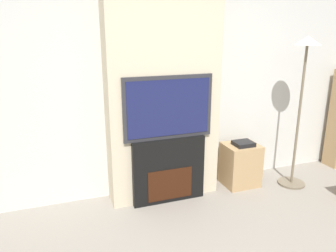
{
  "coord_description": "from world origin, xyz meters",
  "views": [
    {
      "loc": [
        -1.13,
        -1.47,
        1.86
      ],
      "look_at": [
        0.0,
        1.68,
        0.87
      ],
      "focal_mm": 35.0,
      "sensor_mm": 36.0,
      "label": 1
    }
  ],
  "objects_px": {
    "fireplace": "(168,170)",
    "floor_lamp": "(303,81)",
    "television": "(168,108)",
    "media_stand": "(240,164)"
  },
  "relations": [
    {
      "from": "fireplace",
      "to": "television",
      "type": "relative_size",
      "value": 0.84
    },
    {
      "from": "television",
      "to": "fireplace",
      "type": "bearing_deg",
      "value": 90.0
    },
    {
      "from": "television",
      "to": "floor_lamp",
      "type": "height_order",
      "value": "floor_lamp"
    },
    {
      "from": "floor_lamp",
      "to": "media_stand",
      "type": "height_order",
      "value": "floor_lamp"
    },
    {
      "from": "fireplace",
      "to": "media_stand",
      "type": "relative_size",
      "value": 1.43
    },
    {
      "from": "television",
      "to": "floor_lamp",
      "type": "bearing_deg",
      "value": -5.45
    },
    {
      "from": "fireplace",
      "to": "floor_lamp",
      "type": "height_order",
      "value": "floor_lamp"
    },
    {
      "from": "floor_lamp",
      "to": "media_stand",
      "type": "relative_size",
      "value": 3.14
    },
    {
      "from": "television",
      "to": "media_stand",
      "type": "height_order",
      "value": "television"
    },
    {
      "from": "television",
      "to": "floor_lamp",
      "type": "xyz_separation_m",
      "value": [
        1.59,
        -0.15,
        0.21
      ]
    }
  ]
}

